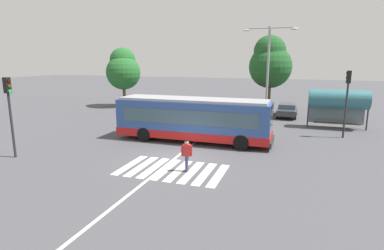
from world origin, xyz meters
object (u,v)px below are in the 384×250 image
at_px(parked_car_black, 235,107).
at_px(traffic_light_near_corner, 9,104).
at_px(traffic_light_far_corner, 347,94).
at_px(background_tree_left, 123,69).
at_px(pedestrian_crossing_street, 187,153).
at_px(parked_car_champagne, 210,106).
at_px(background_tree_right, 270,62).
at_px(bus_stop_shelter, 338,100).
at_px(parked_car_charcoal, 287,109).
at_px(city_transit_bus, 193,119).
at_px(parked_car_red, 258,107).
at_px(parked_car_white, 186,104).
at_px(twin_arm_street_lamp, 268,65).
at_px(parked_car_teal, 165,103).

relative_size(parked_car_black, traffic_light_near_corner, 0.96).
xyz_separation_m(traffic_light_far_corner, background_tree_left, (-23.61, 8.83, 1.26)).
bearing_deg(pedestrian_crossing_street, traffic_light_near_corner, -174.63).
xyz_separation_m(parked_car_champagne, background_tree_left, (-11.25, 1.13, 3.78)).
height_order(traffic_light_far_corner, background_tree_right, background_tree_right).
distance_m(traffic_light_far_corner, bus_stop_shelter, 3.47).
xyz_separation_m(parked_car_charcoal, background_tree_right, (-2.09, 2.06, 4.63)).
relative_size(city_transit_bus, parked_car_charcoal, 2.43).
xyz_separation_m(background_tree_left, background_tree_right, (17.23, 0.95, 0.85)).
bearing_deg(city_transit_bus, background_tree_left, 135.13).
xyz_separation_m(parked_car_red, background_tree_left, (-16.37, 0.48, 3.78)).
xyz_separation_m(parked_car_white, bus_stop_shelter, (15.06, -4.59, 1.65)).
bearing_deg(traffic_light_far_corner, background_tree_left, 159.50).
xyz_separation_m(pedestrian_crossing_street, parked_car_white, (-6.63, 18.39, -0.20)).
distance_m(parked_car_charcoal, traffic_light_far_corner, 9.19).
distance_m(parked_car_champagne, twin_arm_street_lamp, 9.00).
bearing_deg(bus_stop_shelter, pedestrian_crossing_street, -121.40).
bearing_deg(pedestrian_crossing_street, parked_car_red, 85.91).
height_order(parked_car_black, parked_car_charcoal, same).
bearing_deg(parked_car_champagne, city_transit_bus, -80.12).
height_order(parked_car_charcoal, traffic_light_near_corner, traffic_light_near_corner).
relative_size(traffic_light_near_corner, bus_stop_shelter, 1.01).
xyz_separation_m(city_transit_bus, traffic_light_far_corner, (10.24, 4.48, 1.71)).
bearing_deg(parked_car_black, parked_car_white, 179.78).
bearing_deg(parked_car_teal, parked_car_black, -2.26).
height_order(traffic_light_far_corner, twin_arm_street_lamp, twin_arm_street_lamp).
bearing_deg(background_tree_right, pedestrian_crossing_street, -96.20).
height_order(parked_car_black, background_tree_right, background_tree_right).
bearing_deg(background_tree_left, parked_car_black, -3.71).
xyz_separation_m(city_transit_bus, background_tree_left, (-13.37, 13.31, 2.96)).
distance_m(parked_car_champagne, background_tree_left, 11.92).
relative_size(parked_car_white, bus_stop_shelter, 0.98).
bearing_deg(parked_car_teal, traffic_light_far_corner, -24.73).
bearing_deg(pedestrian_crossing_street, parked_car_charcoal, 76.72).
height_order(city_transit_bus, traffic_light_near_corner, traffic_light_near_corner).
bearing_deg(twin_arm_street_lamp, background_tree_left, 162.36).
distance_m(traffic_light_near_corner, twin_arm_street_lamp, 19.76).
bearing_deg(background_tree_left, parked_car_white, -6.00).
distance_m(city_transit_bus, pedestrian_crossing_street, 6.22).
bearing_deg(city_transit_bus, parked_car_champagne, 99.88).
distance_m(parked_car_teal, parked_car_black, 8.24).
height_order(pedestrian_crossing_street, parked_car_red, pedestrian_crossing_street).
relative_size(city_transit_bus, parked_car_teal, 2.41).
distance_m(pedestrian_crossing_street, parked_car_teal, 20.89).
relative_size(parked_car_charcoal, twin_arm_street_lamp, 0.54).
bearing_deg(parked_car_charcoal, parked_car_teal, 177.78).
bearing_deg(traffic_light_far_corner, city_transit_bus, -156.37).
bearing_deg(background_tree_right, parked_car_black, -150.57).
xyz_separation_m(city_transit_bus, twin_arm_street_lamp, (4.26, 7.70, 3.66)).
xyz_separation_m(parked_car_champagne, background_tree_right, (5.98, 2.08, 4.63)).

